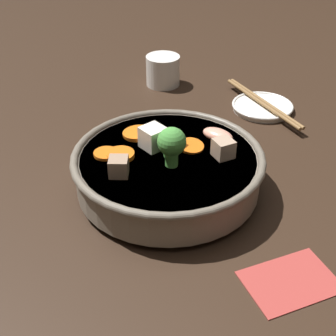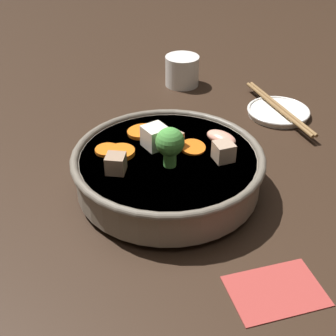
{
  "view_description": "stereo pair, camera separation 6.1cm",
  "coord_description": "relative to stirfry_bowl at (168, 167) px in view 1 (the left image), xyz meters",
  "views": [
    {
      "loc": [
        -0.12,
        -0.56,
        0.43
      ],
      "look_at": [
        0.0,
        0.0,
        0.04
      ],
      "focal_mm": 50.0,
      "sensor_mm": 36.0,
      "label": 1
    },
    {
      "loc": [
        -0.06,
        -0.57,
        0.43
      ],
      "look_at": [
        0.0,
        0.0,
        0.04
      ],
      "focal_mm": 50.0,
      "sensor_mm": 36.0,
      "label": 2
    }
  ],
  "objects": [
    {
      "name": "chopsticks_pair",
      "position": [
        0.24,
        0.22,
        -0.03
      ],
      "size": [
        0.07,
        0.23,
        0.01
      ],
      "color": "olive",
      "rests_on": "side_saucer"
    },
    {
      "name": "tea_cup",
      "position": [
        0.07,
        0.38,
        -0.01
      ],
      "size": [
        0.07,
        0.07,
        0.06
      ],
      "color": "white",
      "rests_on": "ground_plane"
    },
    {
      "name": "side_saucer",
      "position": [
        0.24,
        0.22,
        -0.04
      ],
      "size": [
        0.12,
        0.12,
        0.01
      ],
      "color": "white",
      "rests_on": "ground_plane"
    },
    {
      "name": "stirfry_bowl",
      "position": [
        0.0,
        0.0,
        0.0
      ],
      "size": [
        0.28,
        0.28,
        0.12
      ],
      "color": "slate",
      "rests_on": "ground_plane"
    },
    {
      "name": "napkin",
      "position": [
        0.1,
        -0.21,
        -0.04
      ],
      "size": [
        0.12,
        0.09,
        0.0
      ],
      "color": "#A33833",
      "rests_on": "ground_plane"
    },
    {
      "name": "ground_plane",
      "position": [
        -0.0,
        -0.0,
        -0.04
      ],
      "size": [
        3.0,
        3.0,
        0.0
      ],
      "primitive_type": "plane",
      "color": "black"
    }
  ]
}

